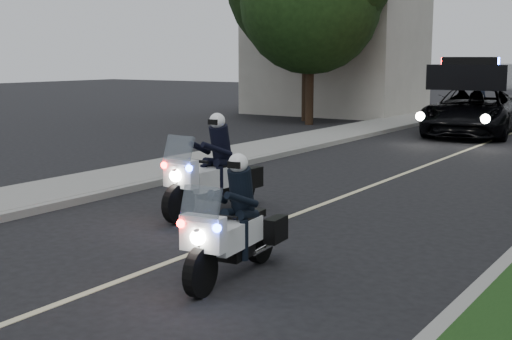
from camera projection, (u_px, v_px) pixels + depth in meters
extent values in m
plane|color=black|center=(113.00, 284.00, 8.87)|extent=(120.00, 120.00, 0.00)
cube|color=gray|center=(264.00, 158.00, 19.33)|extent=(0.20, 60.00, 0.15)
cube|color=gray|center=(232.00, 155.00, 19.92)|extent=(2.00, 60.00, 0.16)
cube|color=#A8A396|center=(336.00, 45.00, 35.16)|extent=(8.00, 6.00, 7.00)
cube|color=#BFB78C|center=(402.00, 174.00, 17.11)|extent=(0.12, 50.00, 0.01)
imported|color=black|center=(472.00, 135.00, 25.82)|extent=(3.66, 6.66, 3.10)
imported|color=black|center=(479.00, 122.00, 30.99)|extent=(0.79, 1.95, 1.00)
imported|color=black|center=(479.00, 122.00, 30.99)|extent=(0.59, 0.41, 1.57)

